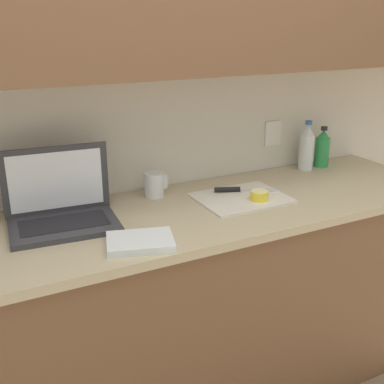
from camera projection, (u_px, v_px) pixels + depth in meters
wall_back at (134, 37)px, 1.82m from camera, size 5.20×0.38×2.60m
counter_unit at (161, 316)px, 1.98m from camera, size 2.57×0.63×0.92m
laptop at (61, 207)px, 1.75m from camera, size 0.40×0.29×0.27m
cutting_board at (242, 198)px, 2.00m from camera, size 0.37×0.29×0.01m
knife at (235, 190)px, 2.06m from camera, size 0.26×0.13×0.02m
lemon_half_cut at (259, 195)px, 1.96m from camera, size 0.07×0.07×0.04m
bottle_green_soda at (307, 147)px, 2.36m from camera, size 0.07×0.07×0.24m
bottle_oil_tall at (322, 149)px, 2.41m from camera, size 0.07×0.07×0.20m
measuring_cup at (154, 185)px, 2.01m from camera, size 0.10×0.08×0.10m
dish_towel at (140, 242)px, 1.59m from camera, size 0.26×0.21×0.02m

